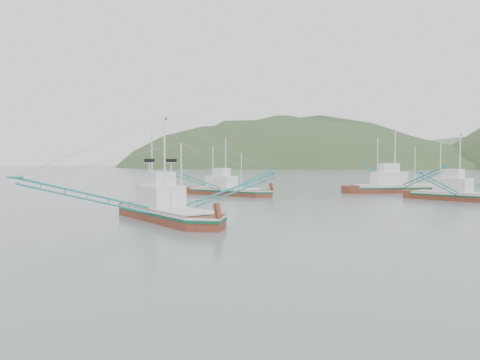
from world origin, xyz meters
The scene contains 6 objects.
ground centered at (0.00, 0.00, 0.00)m, with size 1200.00×1200.00×0.00m, color slate.
main_boat centered at (-1.91, -2.61, 1.93)m, with size 13.22×22.33×9.46m.
bg_boat_far centered at (5.38, 45.24, 2.36)m, with size 21.71×23.35×11.00m.
bg_boat_left centered at (-14.64, 25.41, 1.32)m, with size 12.94×22.90×9.29m.
bg_boat_right centered at (16.46, 33.23, 1.74)m, with size 13.11×22.47×9.29m.
headland_left centered at (-180.00, 360.00, 0.00)m, with size 448.00×308.00×210.00m, color #344B27.
Camera 1 is at (24.46, -32.55, 4.94)m, focal length 35.00 mm.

